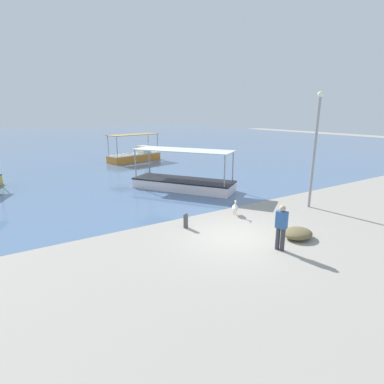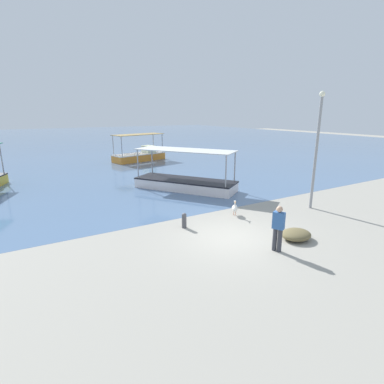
{
  "view_description": "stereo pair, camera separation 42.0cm",
  "coord_description": "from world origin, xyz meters",
  "px_view_note": "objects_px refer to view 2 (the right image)",
  "views": [
    {
      "loc": [
        -7.34,
        -8.54,
        4.85
      ],
      "look_at": [
        0.35,
        3.73,
        0.97
      ],
      "focal_mm": 28.0,
      "sensor_mm": 36.0,
      "label": 1
    },
    {
      "loc": [
        -6.98,
        -8.76,
        4.85
      ],
      "look_at": [
        0.35,
        3.73,
        0.97
      ],
      "focal_mm": 28.0,
      "sensor_mm": 36.0,
      "label": 2
    }
  ],
  "objects_px": {
    "fishing_boat_near_left": "(185,182)",
    "net_pile": "(296,235)",
    "lamp_post": "(317,145)",
    "mooring_bollard": "(184,220)",
    "fisherman_standing": "(278,227)",
    "fishing_boat_far_right": "(140,155)",
    "pelican": "(235,208)"
  },
  "relations": [
    {
      "from": "lamp_post",
      "to": "fishing_boat_near_left",
      "type": "bearing_deg",
      "value": 119.43
    },
    {
      "from": "fishing_boat_near_left",
      "to": "pelican",
      "type": "xyz_separation_m",
      "value": [
        -0.39,
        -5.61,
        -0.14
      ]
    },
    {
      "from": "mooring_bollard",
      "to": "net_pile",
      "type": "relative_size",
      "value": 0.54
    },
    {
      "from": "fisherman_standing",
      "to": "pelican",
      "type": "bearing_deg",
      "value": 74.11
    },
    {
      "from": "lamp_post",
      "to": "net_pile",
      "type": "relative_size",
      "value": 4.73
    },
    {
      "from": "mooring_bollard",
      "to": "pelican",
      "type": "bearing_deg",
      "value": 3.16
    },
    {
      "from": "pelican",
      "to": "fisherman_standing",
      "type": "xyz_separation_m",
      "value": [
        -1.08,
        -3.8,
        0.53
      ]
    },
    {
      "from": "fisherman_standing",
      "to": "net_pile",
      "type": "distance_m",
      "value": 1.61
    },
    {
      "from": "fishing_boat_far_right",
      "to": "fishing_boat_near_left",
      "type": "height_order",
      "value": "fishing_boat_far_right"
    },
    {
      "from": "fishing_boat_near_left",
      "to": "lamp_post",
      "type": "xyz_separation_m",
      "value": [
        3.77,
        -6.67,
        2.75
      ]
    },
    {
      "from": "fishing_boat_near_left",
      "to": "pelican",
      "type": "bearing_deg",
      "value": -93.99
    },
    {
      "from": "lamp_post",
      "to": "pelican",
      "type": "bearing_deg",
      "value": 165.57
    },
    {
      "from": "pelican",
      "to": "net_pile",
      "type": "xyz_separation_m",
      "value": [
        0.32,
        -3.46,
        -0.18
      ]
    },
    {
      "from": "fishing_boat_near_left",
      "to": "pelican",
      "type": "height_order",
      "value": "fishing_boat_near_left"
    },
    {
      "from": "fishing_boat_far_right",
      "to": "fishing_boat_near_left",
      "type": "bearing_deg",
      "value": -97.93
    },
    {
      "from": "lamp_post",
      "to": "fisherman_standing",
      "type": "xyz_separation_m",
      "value": [
        -5.24,
        -2.74,
        -2.36
      ]
    },
    {
      "from": "pelican",
      "to": "net_pile",
      "type": "height_order",
      "value": "pelican"
    },
    {
      "from": "fishing_boat_far_right",
      "to": "mooring_bollard",
      "type": "xyz_separation_m",
      "value": [
        -5.03,
        -18.47,
        -0.24
      ]
    },
    {
      "from": "fishing_boat_near_left",
      "to": "mooring_bollard",
      "type": "bearing_deg",
      "value": -119.54
    },
    {
      "from": "fishing_boat_far_right",
      "to": "lamp_post",
      "type": "xyz_separation_m",
      "value": [
        2.0,
        -19.38,
        2.67
      ]
    },
    {
      "from": "fishing_boat_near_left",
      "to": "net_pile",
      "type": "distance_m",
      "value": 9.07
    },
    {
      "from": "mooring_bollard",
      "to": "net_pile",
      "type": "xyz_separation_m",
      "value": [
        3.2,
        -3.3,
        -0.16
      ]
    },
    {
      "from": "lamp_post",
      "to": "net_pile",
      "type": "distance_m",
      "value": 5.46
    },
    {
      "from": "mooring_bollard",
      "to": "fisherman_standing",
      "type": "height_order",
      "value": "fisherman_standing"
    },
    {
      "from": "mooring_bollard",
      "to": "fisherman_standing",
      "type": "distance_m",
      "value": 4.1
    },
    {
      "from": "fishing_boat_near_left",
      "to": "mooring_bollard",
      "type": "relative_size",
      "value": 9.82
    },
    {
      "from": "fisherman_standing",
      "to": "fishing_boat_far_right",
      "type": "bearing_deg",
      "value": 81.66
    },
    {
      "from": "mooring_bollard",
      "to": "net_pile",
      "type": "bearing_deg",
      "value": -45.95
    },
    {
      "from": "net_pile",
      "to": "fishing_boat_near_left",
      "type": "bearing_deg",
      "value": 89.55
    },
    {
      "from": "fisherman_standing",
      "to": "mooring_bollard",
      "type": "bearing_deg",
      "value": 116.17
    },
    {
      "from": "fisherman_standing",
      "to": "fishing_boat_near_left",
      "type": "bearing_deg",
      "value": 81.1
    },
    {
      "from": "pelican",
      "to": "lamp_post",
      "type": "xyz_separation_m",
      "value": [
        4.16,
        -1.07,
        2.89
      ]
    }
  ]
}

